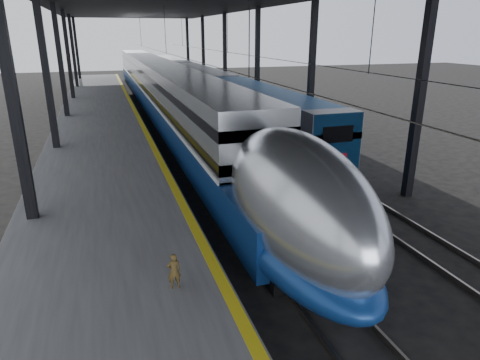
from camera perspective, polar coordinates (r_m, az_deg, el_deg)
name	(u,v)px	position (r m, az deg, el deg)	size (l,w,h in m)	color
ground	(238,292)	(12.56, -0.26, -14.72)	(160.00, 160.00, 0.00)	black
platform	(100,134)	(30.66, -18.13, 5.86)	(6.00, 80.00, 1.00)	#4C4C4F
yellow_strip	(142,124)	(30.65, -12.97, 7.29)	(0.30, 80.00, 0.01)	gold
rails	(215,132)	(31.68, -3.41, 6.40)	(6.52, 80.00, 0.16)	slate
tgv_train	(163,92)	(38.82, -10.23, 11.49)	(3.13, 65.20, 4.49)	#B7BABF
second_train	(203,86)	(45.65, -4.94, 12.43)	(2.59, 56.05, 3.57)	#164E90
child	(174,271)	(10.80, -8.81, -11.90)	(0.34, 0.22, 0.94)	#503C1A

